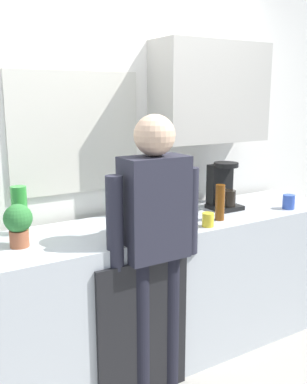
{
  "coord_description": "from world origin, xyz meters",
  "views": [
    {
      "loc": [
        -1.2,
        -1.94,
        1.69
      ],
      "look_at": [
        0.15,
        0.25,
        1.12
      ],
      "focal_mm": 40.92,
      "sensor_mm": 36.0,
      "label": 1
    }
  ],
  "objects_px": {
    "coffee_maker": "(223,188)",
    "cup_yellow_cup": "(208,220)",
    "cup_blue_mug": "(289,202)",
    "bottle_clear_soda": "(20,210)",
    "bottle_amber_beer": "(220,202)",
    "person_at_sink": "(154,235)",
    "bottle_green_wine": "(148,207)",
    "potted_plant": "(18,223)"
  },
  "relations": [
    {
      "from": "coffee_maker",
      "to": "cup_yellow_cup",
      "type": "relative_size",
      "value": 3.88
    },
    {
      "from": "coffee_maker",
      "to": "cup_blue_mug",
      "type": "xyz_separation_m",
      "value": [
        0.39,
        -0.25,
        -0.1
      ]
    },
    {
      "from": "bottle_clear_soda",
      "to": "bottle_amber_beer",
      "type": "bearing_deg",
      "value": -17.58
    },
    {
      "from": "bottle_clear_soda",
      "to": "cup_yellow_cup",
      "type": "distance_m",
      "value": 1.11
    },
    {
      "from": "coffee_maker",
      "to": "bottle_clear_soda",
      "type": "height_order",
      "value": "coffee_maker"
    },
    {
      "from": "person_at_sink",
      "to": "bottle_amber_beer",
      "type": "bearing_deg",
      "value": 10.71
    },
    {
      "from": "bottle_green_wine",
      "to": "potted_plant",
      "type": "xyz_separation_m",
      "value": [
        -0.72,
        0.12,
        -0.02
      ]
    },
    {
      "from": "bottle_amber_beer",
      "to": "cup_yellow_cup",
      "type": "bearing_deg",
      "value": -153.87
    },
    {
      "from": "bottle_green_wine",
      "to": "bottle_clear_soda",
      "type": "bearing_deg",
      "value": 152.48
    },
    {
      "from": "bottle_clear_soda",
      "to": "cup_yellow_cup",
      "type": "xyz_separation_m",
      "value": [
        1.01,
        -0.44,
        -0.1
      ]
    },
    {
      "from": "bottle_green_wine",
      "to": "potted_plant",
      "type": "height_order",
      "value": "bottle_green_wine"
    },
    {
      "from": "coffee_maker",
      "to": "person_at_sink",
      "type": "relative_size",
      "value": 0.21
    },
    {
      "from": "potted_plant",
      "to": "person_at_sink",
      "type": "relative_size",
      "value": 0.14
    },
    {
      "from": "bottle_amber_beer",
      "to": "bottle_clear_soda",
      "type": "bearing_deg",
      "value": 162.42
    },
    {
      "from": "bottle_clear_soda",
      "to": "potted_plant",
      "type": "height_order",
      "value": "bottle_clear_soda"
    },
    {
      "from": "bottle_amber_beer",
      "to": "cup_blue_mug",
      "type": "xyz_separation_m",
      "value": [
        0.6,
        -0.03,
        -0.06
      ]
    },
    {
      "from": "coffee_maker",
      "to": "potted_plant",
      "type": "height_order",
      "value": "coffee_maker"
    },
    {
      "from": "cup_blue_mug",
      "to": "coffee_maker",
      "type": "bearing_deg",
      "value": 146.81
    },
    {
      "from": "cup_yellow_cup",
      "to": "bottle_amber_beer",
      "type": "bearing_deg",
      "value": 26.13
    },
    {
      "from": "bottle_amber_beer",
      "to": "bottle_green_wine",
      "type": "height_order",
      "value": "bottle_green_wine"
    },
    {
      "from": "bottle_clear_soda",
      "to": "bottle_green_wine",
      "type": "bearing_deg",
      "value": -27.52
    },
    {
      "from": "potted_plant",
      "to": "bottle_green_wine",
      "type": "bearing_deg",
      "value": -9.9
    },
    {
      "from": "bottle_green_wine",
      "to": "cup_yellow_cup",
      "type": "distance_m",
      "value": 0.39
    },
    {
      "from": "coffee_maker",
      "to": "cup_blue_mug",
      "type": "bearing_deg",
      "value": -33.19
    },
    {
      "from": "cup_yellow_cup",
      "to": "cup_blue_mug",
      "type": "bearing_deg",
      "value": 3.35
    },
    {
      "from": "person_at_sink",
      "to": "potted_plant",
      "type": "bearing_deg",
      "value": 153.26
    },
    {
      "from": "bottle_amber_beer",
      "to": "person_at_sink",
      "type": "relative_size",
      "value": 0.14
    },
    {
      "from": "coffee_maker",
      "to": "cup_blue_mug",
      "type": "relative_size",
      "value": 3.3
    },
    {
      "from": "cup_blue_mug",
      "to": "potted_plant",
      "type": "height_order",
      "value": "potted_plant"
    },
    {
      "from": "bottle_green_wine",
      "to": "person_at_sink",
      "type": "distance_m",
      "value": 0.21
    },
    {
      "from": "bottle_green_wine",
      "to": "cup_yellow_cup",
      "type": "height_order",
      "value": "bottle_green_wine"
    },
    {
      "from": "coffee_maker",
      "to": "bottle_green_wine",
      "type": "bearing_deg",
      "value": -164.96
    },
    {
      "from": "bottle_amber_beer",
      "to": "cup_blue_mug",
      "type": "bearing_deg",
      "value": -2.99
    },
    {
      "from": "bottle_green_wine",
      "to": "cup_yellow_cup",
      "type": "bearing_deg",
      "value": -16.27
    },
    {
      "from": "coffee_maker",
      "to": "bottle_clear_soda",
      "type": "bearing_deg",
      "value": 173.97
    },
    {
      "from": "cup_blue_mug",
      "to": "person_at_sink",
      "type": "relative_size",
      "value": 0.06
    },
    {
      "from": "bottle_clear_soda",
      "to": "bottle_green_wine",
      "type": "xyz_separation_m",
      "value": [
        0.65,
        -0.34,
        0.01
      ]
    },
    {
      "from": "bottle_clear_soda",
      "to": "potted_plant",
      "type": "bearing_deg",
      "value": -106.72
    },
    {
      "from": "bottle_clear_soda",
      "to": "person_at_sink",
      "type": "distance_m",
      "value": 0.78
    },
    {
      "from": "bottle_clear_soda",
      "to": "person_at_sink",
      "type": "bearing_deg",
      "value": -40.58
    },
    {
      "from": "coffee_maker",
      "to": "person_at_sink",
      "type": "distance_m",
      "value": 0.87
    },
    {
      "from": "bottle_green_wine",
      "to": "cup_blue_mug",
      "type": "distance_m",
      "value": 1.12
    }
  ]
}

